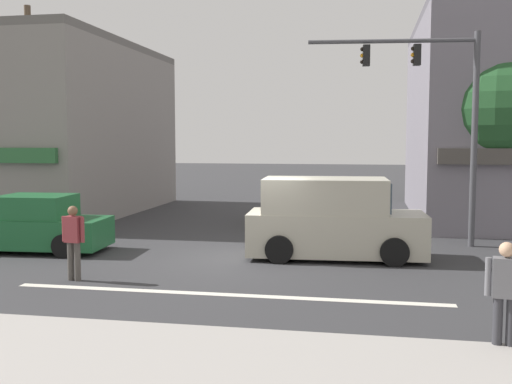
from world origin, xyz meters
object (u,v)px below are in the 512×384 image
van_crossing_rightbound (332,220)px  sedan_crossing_center (296,204)px  pedestrian_mid_crossing (73,238)px  sedan_approaching_near (34,226)px  street_tree (499,111)px  utility_pole_near_left (31,114)px  pedestrian_foreground_with_bag (507,291)px  traffic_light_mast (441,103)px

van_crossing_rightbound → sedan_crossing_center: van_crossing_rightbound is taller
pedestrian_mid_crossing → sedan_approaching_near: bearing=132.3°
street_tree → sedan_approaching_near: street_tree is taller
utility_pole_near_left → van_crossing_rightbound: (10.70, -3.50, -3.00)m
sedan_approaching_near → sedan_crossing_center: same height
van_crossing_rightbound → pedestrian_foreground_with_bag: van_crossing_rightbound is taller
traffic_light_mast → van_crossing_rightbound: size_ratio=1.32×
utility_pole_near_left → sedan_crossing_center: utility_pole_near_left is taller
utility_pole_near_left → sedan_approaching_near: (2.44, -4.07, -3.30)m
pedestrian_mid_crossing → street_tree: bearing=39.8°
utility_pole_near_left → traffic_light_mast: size_ratio=1.24×
street_tree → utility_pole_near_left: bearing=-173.7°
sedan_approaching_near → pedestrian_foreground_with_bag: size_ratio=2.51×
van_crossing_rightbound → sedan_approaching_near: size_ratio=1.12×
sedan_approaching_near → pedestrian_mid_crossing: (2.77, -3.05, 0.24)m
street_tree → van_crossing_rightbound: size_ratio=1.28×
traffic_light_mast → sedan_approaching_near: (-11.21, -2.91, -3.46)m
street_tree → sedan_approaching_near: bearing=-156.6°
sedan_approaching_near → sedan_crossing_center: 9.48m
sedan_approaching_near → sedan_crossing_center: size_ratio=1.01×
sedan_crossing_center → utility_pole_near_left: bearing=-162.9°
street_tree → van_crossing_rightbound: bearing=-134.4°
street_tree → van_crossing_rightbound: (-5.14, -5.24, -3.05)m
sedan_crossing_center → van_crossing_rightbound: bearing=-74.9°
traffic_light_mast → pedestrian_foreground_with_bag: traffic_light_mast is taller
pedestrian_foreground_with_bag → van_crossing_rightbound: bearing=113.0°
street_tree → utility_pole_near_left: utility_pole_near_left is taller
traffic_light_mast → utility_pole_near_left: bearing=175.2°
utility_pole_near_left → sedan_approaching_near: size_ratio=1.84×
traffic_light_mast → sedan_approaching_near: bearing=-165.4°
sedan_approaching_near → pedestrian_mid_crossing: size_ratio=2.51×
street_tree → pedestrian_mid_crossing: 14.18m
pedestrian_mid_crossing → pedestrian_foreground_with_bag: bearing=-20.7°
van_crossing_rightbound → pedestrian_foreground_with_bag: (2.88, -6.79, -0.05)m
pedestrian_foreground_with_bag → street_tree: bearing=79.4°
utility_pole_near_left → pedestrian_foreground_with_bag: 17.31m
pedestrian_foreground_with_bag → pedestrian_mid_crossing: 8.96m
traffic_light_mast → van_crossing_rightbound: traffic_light_mast is taller
van_crossing_rightbound → pedestrian_mid_crossing: bearing=-146.7°
utility_pole_near_left → sedan_crossing_center: size_ratio=1.85×
street_tree → sedan_approaching_near: size_ratio=1.44×
traffic_light_mast → van_crossing_rightbound: 4.92m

